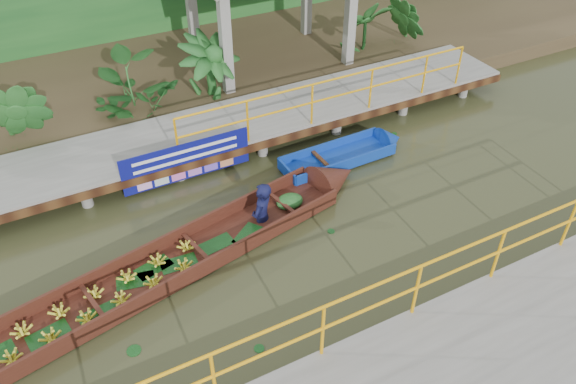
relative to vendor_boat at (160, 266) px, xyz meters
name	(u,v)px	position (x,y,z in m)	size (l,w,h in m)	color
ground	(276,238)	(2.25, -0.08, -0.22)	(80.00, 80.00, 0.00)	#2D2F17
land_strip	(158,72)	(2.25, 7.42, 0.00)	(30.00, 8.00, 0.45)	#372B1B
far_dock	(210,132)	(2.27, 3.34, 0.25)	(16.00, 2.06, 1.66)	slate
near_dock	(469,378)	(3.25, -4.28, 0.08)	(18.00, 2.40, 1.73)	slate
vendor_boat	(160,266)	(0.00, 0.00, 0.00)	(9.97, 3.02, 2.09)	black
moored_blue_boat	(364,149)	(5.35, 1.54, -0.09)	(3.11, 0.90, 0.74)	#0D3499
blue_banner	(187,161)	(1.38, 2.39, 0.33)	(2.82, 0.04, 0.88)	navy
tropical_plants	(196,69)	(2.70, 5.22, 0.93)	(14.13, 1.13, 1.41)	#16451B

